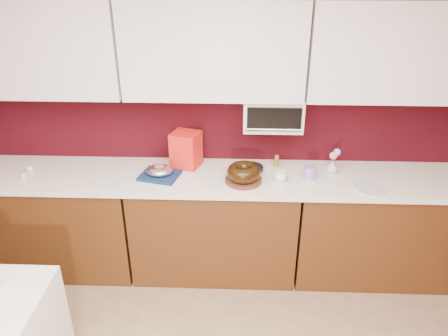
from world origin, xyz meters
The scene contains 27 objects.
wall_back centered at (0.00, 2.25, 1.25)m, with size 4.00×0.02×2.50m, color #38070D.
base_cabinet_left centered at (-1.33, 1.94, 0.43)m, with size 1.31×0.58×0.86m, color #4D2A0F.
base_cabinet_center centered at (0.00, 1.94, 0.43)m, with size 1.31×0.58×0.86m, color #4D2A0F.
base_cabinet_right centered at (1.33, 1.94, 0.43)m, with size 1.31×0.58×0.86m, color #4D2A0F.
countertop centered at (0.00, 1.94, 0.88)m, with size 4.00×0.62×0.04m, color white.
upper_cabinet_left centered at (-1.33, 2.08, 1.85)m, with size 1.31×0.33×0.70m, color white.
upper_cabinet_center centered at (0.00, 2.08, 1.85)m, with size 1.31×0.33×0.70m, color white.
upper_cabinet_right centered at (1.33, 2.08, 1.85)m, with size 1.31×0.33×0.70m, color white.
toaster_oven centered at (0.45, 2.10, 1.38)m, with size 0.45×0.30×0.25m, color white.
toaster_oven_door centered at (0.45, 1.94, 1.38)m, with size 0.40×0.02×0.18m, color black.
toaster_oven_handle centered at (0.45, 1.93, 1.30)m, with size 0.02×0.02×0.42m, color silver.
cake_base centered at (0.23, 1.85, 0.91)m, with size 0.28×0.28×0.03m, color #5A2B1B.
bundt_cake centered at (0.23, 1.85, 0.98)m, with size 0.25×0.25×0.10m, color black.
navy_towel centered at (-0.42, 1.91, 0.91)m, with size 0.29×0.25×0.02m, color navy.
foil_ham_nest centered at (-0.42, 1.91, 0.96)m, with size 0.21×0.17×0.08m, color white.
roasted_ham centered at (-0.42, 1.91, 0.98)m, with size 0.09×0.08×0.06m, color #A2564A.
pandoro_box centered at (-0.23, 2.11, 1.05)m, with size 0.21×0.19×0.29m, color red.
dark_pan centered at (0.30, 2.05, 0.92)m, with size 0.19×0.19×0.03m, color black.
coffee_mug centered at (0.52, 1.87, 0.94)m, with size 0.08×0.08×0.09m, color white.
blue_jar centered at (0.74, 1.92, 0.95)m, with size 0.09×0.09×0.11m, color #1B1A93.
flower_vase centered at (0.94, 2.03, 0.96)m, with size 0.08×0.08×0.11m, color silver.
flower_pink centered at (0.94, 2.03, 1.05)m, with size 0.06×0.06×0.06m, color pink.
flower_blue centered at (0.97, 2.05, 1.07)m, with size 0.06×0.06×0.06m, color #8FA6E6.
china_plate centered at (1.17, 1.77, 0.91)m, with size 0.23×0.23×0.01m, color silver.
amber_bottle centered at (0.50, 2.12, 0.95)m, with size 0.03×0.03×0.10m, color olive.
egg_left centered at (-1.47, 1.84, 0.92)m, with size 0.05×0.04×0.04m, color silver.
egg_right centered at (-1.48, 1.96, 0.92)m, with size 0.06×0.05×0.05m, color white.
Camera 1 is at (0.20, -1.09, 2.51)m, focal length 35.00 mm.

